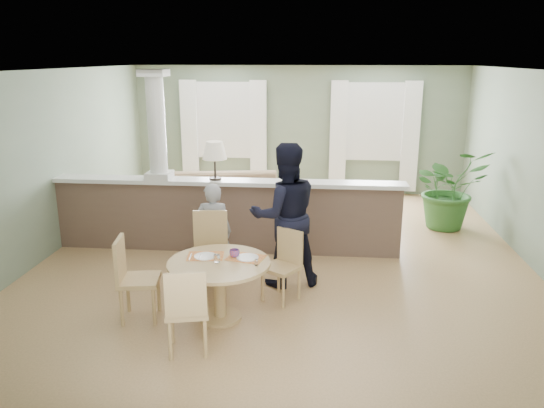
# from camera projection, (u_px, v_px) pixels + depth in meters

# --- Properties ---
(ground) EXTENTS (8.00, 8.00, 0.00)m
(ground) POSITION_uv_depth(u_px,v_px,m) (284.00, 257.00, 7.88)
(ground) COLOR tan
(ground) RESTS_ON ground
(room_shell) EXTENTS (7.02, 8.02, 2.71)m
(room_shell) POSITION_uv_depth(u_px,v_px,m) (286.00, 129.00, 7.99)
(room_shell) COLOR gray
(room_shell) RESTS_ON ground
(pony_wall) EXTENTS (5.32, 0.38, 2.70)m
(pony_wall) POSITION_uv_depth(u_px,v_px,m) (220.00, 206.00, 7.97)
(pony_wall) COLOR brown
(pony_wall) RESTS_ON ground
(sofa) EXTENTS (3.05, 1.59, 0.85)m
(sofa) POSITION_uv_depth(u_px,v_px,m) (216.00, 200.00, 9.38)
(sofa) COLOR #826147
(sofa) RESTS_ON ground
(houseplant) EXTENTS (1.53, 1.43, 1.39)m
(houseplant) POSITION_uv_depth(u_px,v_px,m) (449.00, 188.00, 9.06)
(houseplant) COLOR #2E6327
(houseplant) RESTS_ON ground
(dining_table) EXTENTS (1.14, 1.14, 0.78)m
(dining_table) POSITION_uv_depth(u_px,v_px,m) (220.00, 273.00, 5.89)
(dining_table) COLOR tan
(dining_table) RESTS_ON ground
(chair_far_boy) EXTENTS (0.50, 0.50, 1.00)m
(chair_far_boy) POSITION_uv_depth(u_px,v_px,m) (210.00, 248.00, 6.67)
(chair_far_boy) COLOR tan
(chair_far_boy) RESTS_ON ground
(chair_far_man) EXTENTS (0.54, 0.54, 0.86)m
(chair_far_man) POSITION_uv_depth(u_px,v_px,m) (284.00, 262.00, 6.42)
(chair_far_man) COLOR tan
(chair_far_man) RESTS_ON ground
(chair_near) EXTENTS (0.50, 0.50, 0.92)m
(chair_near) POSITION_uv_depth(u_px,v_px,m) (187.00, 307.00, 5.17)
(chair_near) COLOR tan
(chair_near) RESTS_ON ground
(chair_side) EXTENTS (0.49, 0.49, 0.96)m
(chair_side) POSITION_uv_depth(u_px,v_px,m) (132.00, 275.00, 5.90)
(chair_side) COLOR tan
(chair_side) RESTS_ON ground
(child_person) EXTENTS (0.49, 0.33, 1.31)m
(child_person) POSITION_uv_depth(u_px,v_px,m) (213.00, 232.00, 6.95)
(child_person) COLOR gray
(child_person) RESTS_ON ground
(man_person) EXTENTS (1.08, 0.95, 1.86)m
(man_person) POSITION_uv_depth(u_px,v_px,m) (285.00, 215.00, 6.72)
(man_person) COLOR black
(man_person) RESTS_ON ground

